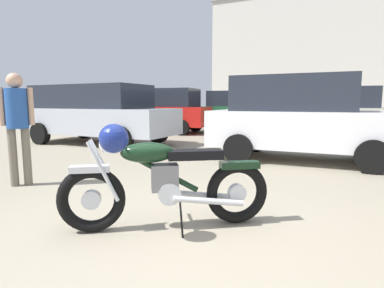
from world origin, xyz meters
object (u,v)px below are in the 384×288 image
vintage_motorcycle (161,180)px  white_estate_far (163,110)px  dark_sedan_left (252,109)px  blue_hatchback_right (96,112)px  red_hatchback_near (323,111)px  bystander (17,117)px  pale_sedan_back (157,108)px  silver_sedan_mid (301,118)px

vintage_motorcycle → white_estate_far: 9.93m
dark_sedan_left → blue_hatchback_right: bearing=-125.0°
vintage_motorcycle → red_hatchback_near: bearing=-130.9°
vintage_motorcycle → white_estate_far: (-4.10, 9.03, 0.43)m
bystander → pale_sedan_back: size_ratio=0.34×
pale_sedan_back → blue_hatchback_right: size_ratio=1.02×
vintage_motorcycle → pale_sedan_back: size_ratio=0.38×
vintage_motorcycle → pale_sedan_back: (-6.27, 12.98, 0.45)m
pale_sedan_back → bystander: bearing=117.0°
vintage_motorcycle → silver_sedan_mid: bearing=-134.6°
blue_hatchback_right → dark_sedan_left: bearing=66.1°
vintage_motorcycle → silver_sedan_mid: (1.24, 4.31, 0.43)m
vintage_motorcycle → red_hatchback_near: red_hatchback_near is taller
dark_sedan_left → pale_sedan_back: 5.58m
pale_sedan_back → dark_sedan_left: bearing=175.7°
vintage_motorcycle → silver_sedan_mid: size_ratio=0.47×
blue_hatchback_right → red_hatchback_near: (6.52, 3.72, 0.00)m
bystander → vintage_motorcycle: bearing=-149.4°
bystander → pale_sedan_back: bearing=-26.7°
pale_sedan_back → silver_sedan_mid: size_ratio=1.23×
dark_sedan_left → pale_sedan_back: size_ratio=0.98×
vintage_motorcycle → bystander: bystander is taller
white_estate_far → dark_sedan_left: size_ratio=0.81×
silver_sedan_mid → bystander: bearing=-133.8°
vintage_motorcycle → pale_sedan_back: bearing=-92.8°
bystander → white_estate_far: 8.37m
vintage_motorcycle → blue_hatchback_right: blue_hatchback_right is taller
white_estate_far → red_hatchback_near: size_ratio=0.83×
bystander → dark_sedan_left: dark_sedan_left is taller
bystander → silver_sedan_mid: 5.27m
blue_hatchback_right → silver_sedan_mid: 5.87m
bystander → dark_sedan_left: bearing=-52.6°
white_estate_far → vintage_motorcycle: bearing=114.1°
bystander → blue_hatchback_right: (-1.88, 4.44, -0.08)m
blue_hatchback_right → white_estate_far: bearing=89.4°
blue_hatchback_right → silver_sedan_mid: silver_sedan_mid is taller
bystander → dark_sedan_left: 10.91m
pale_sedan_back → silver_sedan_mid: bearing=141.5°
white_estate_far → blue_hatchback_right: size_ratio=0.80×
blue_hatchback_right → silver_sedan_mid: (5.80, -0.91, -0.02)m
bystander → pale_sedan_back: (-3.59, 12.19, -0.08)m
bystander → red_hatchback_near: (4.63, 8.16, -0.08)m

